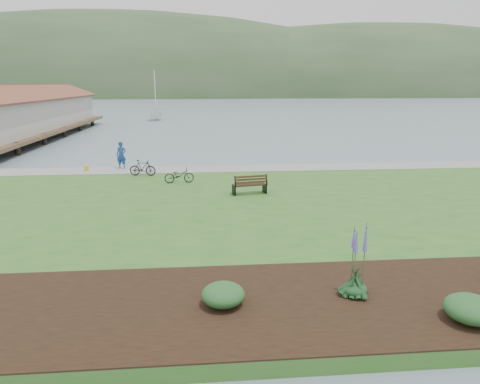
{
  "coord_description": "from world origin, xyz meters",
  "views": [
    {
      "loc": [
        -1.8,
        -19.03,
        5.56
      ],
      "look_at": [
        -0.37,
        -2.44,
        1.3
      ],
      "focal_mm": 32.0,
      "sensor_mm": 36.0,
      "label": 1
    }
  ],
  "objects_px": {
    "park_bench": "(250,184)",
    "person": "(121,153)",
    "sailboat": "(156,120)",
    "bicycle_a": "(179,175)"
  },
  "relations": [
    {
      "from": "park_bench",
      "to": "person",
      "type": "height_order",
      "value": "person"
    },
    {
      "from": "person",
      "to": "sailboat",
      "type": "bearing_deg",
      "value": 102.95
    },
    {
      "from": "park_bench",
      "to": "bicycle_a",
      "type": "bearing_deg",
      "value": 131.63
    },
    {
      "from": "bicycle_a",
      "to": "person",
      "type": "bearing_deg",
      "value": 35.9
    },
    {
      "from": "person",
      "to": "sailboat",
      "type": "relative_size",
      "value": 0.08
    },
    {
      "from": "sailboat",
      "to": "bicycle_a",
      "type": "bearing_deg",
      "value": -84.23
    },
    {
      "from": "park_bench",
      "to": "person",
      "type": "distance_m",
      "value": 9.98
    },
    {
      "from": "person",
      "to": "bicycle_a",
      "type": "relative_size",
      "value": 1.27
    },
    {
      "from": "park_bench",
      "to": "bicycle_a",
      "type": "height_order",
      "value": "park_bench"
    },
    {
      "from": "park_bench",
      "to": "bicycle_a",
      "type": "relative_size",
      "value": 1.09
    }
  ]
}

